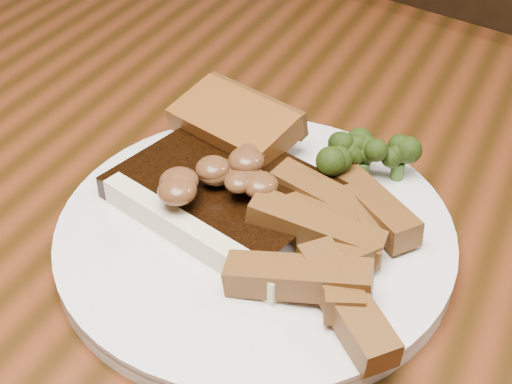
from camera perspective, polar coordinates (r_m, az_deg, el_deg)
dining_table at (r=0.61m, az=-0.15°, el=-8.18°), size 1.60×0.90×0.75m
chair_far at (r=1.10m, az=16.06°, el=4.07°), size 0.51×0.51×0.92m
plate at (r=0.52m, az=-0.07°, el=-3.51°), size 0.29×0.29×0.01m
steak at (r=0.53m, az=-2.46°, el=-0.15°), size 0.18×0.15×0.02m
steak_bone at (r=0.49m, az=-5.34°, el=-3.71°), size 0.16×0.05×0.02m
mushroom_pile at (r=0.51m, az=-3.28°, el=1.95°), size 0.08×0.08×0.03m
garlic_bread at (r=0.58m, az=-1.74°, el=3.99°), size 0.11×0.08×0.02m
potato_wedges at (r=0.48m, az=6.24°, el=-4.90°), size 0.12×0.12×0.02m
broccoli_cluster at (r=0.55m, az=8.46°, el=2.43°), size 0.06×0.06×0.04m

